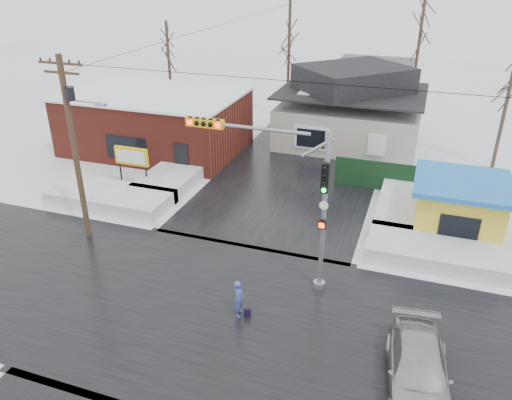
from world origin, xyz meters
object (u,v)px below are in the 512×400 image
(kiosk, at_px, (459,206))
(traffic_signal, at_px, (286,187))
(marquee_sign, at_px, (132,157))
(pedestrian, at_px, (239,299))
(utility_pole, at_px, (74,140))
(car, at_px, (418,372))

(kiosk, bearing_deg, traffic_signal, -135.16)
(marquee_sign, xyz_separation_m, kiosk, (18.50, 0.50, -0.46))
(marquee_sign, xyz_separation_m, pedestrian, (10.43, -9.31, -1.13))
(utility_pole, height_order, kiosk, utility_pole)
(traffic_signal, bearing_deg, marquee_sign, 150.28)
(utility_pole, bearing_deg, kiosk, 20.44)
(kiosk, bearing_deg, pedestrian, -129.46)
(utility_pole, distance_m, pedestrian, 10.82)
(marquee_sign, xyz_separation_m, car, (17.22, -10.88, -1.21))
(kiosk, bearing_deg, marquee_sign, -178.45)
(traffic_signal, height_order, marquee_sign, traffic_signal)
(utility_pole, height_order, car, utility_pole)
(kiosk, height_order, pedestrian, kiosk)
(marquee_sign, bearing_deg, utility_pole, -79.87)
(car, bearing_deg, pedestrian, 160.46)
(traffic_signal, xyz_separation_m, car, (5.78, -4.35, -3.83))
(marquee_sign, height_order, pedestrian, marquee_sign)
(pedestrian, relative_size, car, 0.32)
(traffic_signal, xyz_separation_m, utility_pole, (-10.36, 0.53, 0.57))
(kiosk, xyz_separation_m, car, (-1.28, -11.38, -0.76))
(pedestrian, bearing_deg, utility_pole, 61.82)
(car, bearing_deg, traffic_signal, 136.54)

